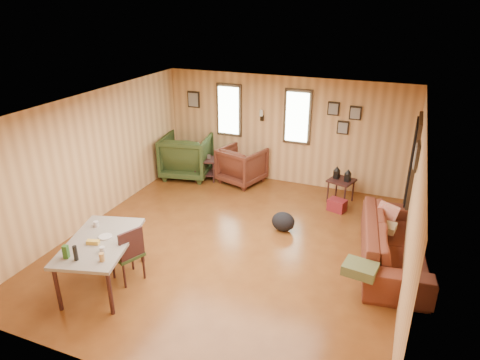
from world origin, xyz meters
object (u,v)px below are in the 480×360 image
(recliner_brown, at_px, (242,163))
(recliner_green, at_px, (187,154))
(end_table, at_px, (205,165))
(dining_table, at_px, (99,245))
(sofa, at_px, (395,236))
(side_table, at_px, (342,179))

(recliner_brown, bearing_deg, recliner_green, 22.82)
(end_table, relative_size, dining_table, 0.39)
(recliner_brown, bearing_deg, sofa, 165.39)
(sofa, distance_m, recliner_green, 5.15)
(sofa, relative_size, end_table, 3.81)
(dining_table, bearing_deg, recliner_green, 86.27)
(recliner_green, bearing_deg, side_table, 167.89)
(recliner_brown, bearing_deg, end_table, 29.97)
(recliner_green, height_order, end_table, recliner_green)
(side_table, distance_m, dining_table, 4.94)
(sofa, bearing_deg, side_table, 23.73)
(recliner_brown, distance_m, dining_table, 4.33)
(recliner_brown, relative_size, side_table, 1.20)
(recliner_green, bearing_deg, dining_table, 90.39)
(recliner_green, distance_m, dining_table, 4.25)
(recliner_brown, bearing_deg, dining_table, 100.55)
(recliner_brown, distance_m, recliner_green, 1.34)
(sofa, bearing_deg, end_table, 58.39)
(recliner_green, xyz_separation_m, dining_table, (0.85, -4.16, 0.12))
(dining_table, bearing_deg, side_table, 40.87)
(side_table, xyz_separation_m, dining_table, (-2.75, -4.11, 0.16))
(recliner_green, height_order, side_table, recliner_green)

